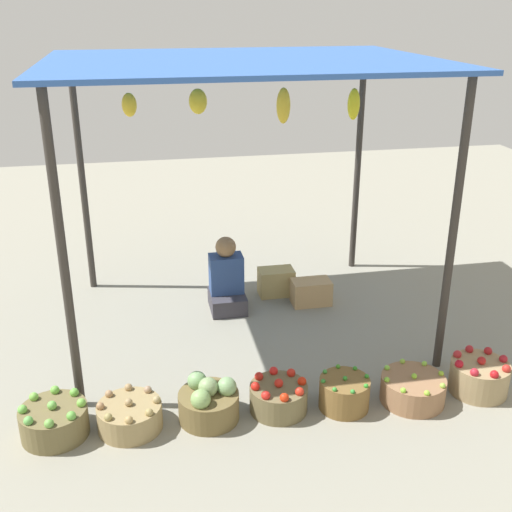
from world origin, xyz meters
The scene contains 12 objects.
ground_plane centered at (0.00, 0.00, 0.00)m, with size 14.00×14.00×0.00m, color gray.
market_stall_structure centered at (0.00, 0.01, 2.34)m, with size 3.34×2.57×2.52m.
vendor_person centered at (-0.13, 0.32, 0.30)m, with size 0.36×0.44×0.78m.
basket_green_apples centered at (-1.68, -1.48, 0.12)m, with size 0.49×0.49×0.29m.
basket_potatoes centered at (-1.14, -1.50, 0.11)m, with size 0.48×0.48×0.26m.
basket_cabbages centered at (-0.54, -1.50, 0.15)m, with size 0.47×0.47×0.36m.
basket_red_tomatoes centered at (0.01, -1.50, 0.12)m, with size 0.45×0.45×0.28m.
basket_green_chilies centered at (0.52, -1.56, 0.13)m, with size 0.40×0.40×0.28m.
basket_limes centered at (1.09, -1.59, 0.11)m, with size 0.51×0.51×0.25m.
basket_red_apples centered at (1.67, -1.56, 0.14)m, with size 0.47×0.47×0.32m.
wooden_crate_near_vendor centered at (0.76, 0.25, 0.13)m, with size 0.41×0.25×0.26m, color tan.
wooden_crate_stacked_rear centered at (0.45, 0.54, 0.15)m, with size 0.37×0.24×0.29m, color tan.
Camera 1 is at (-0.95, -5.50, 3.00)m, focal length 44.03 mm.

